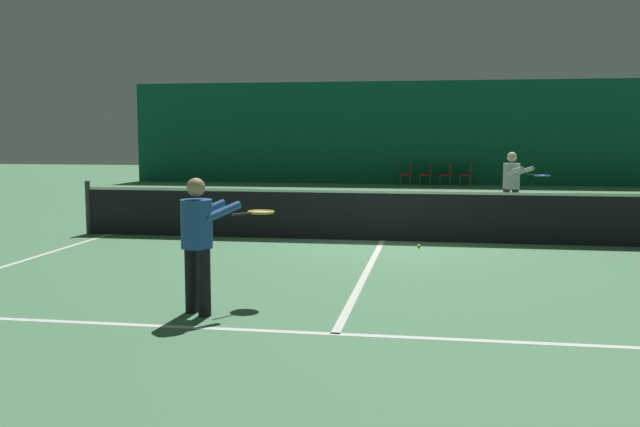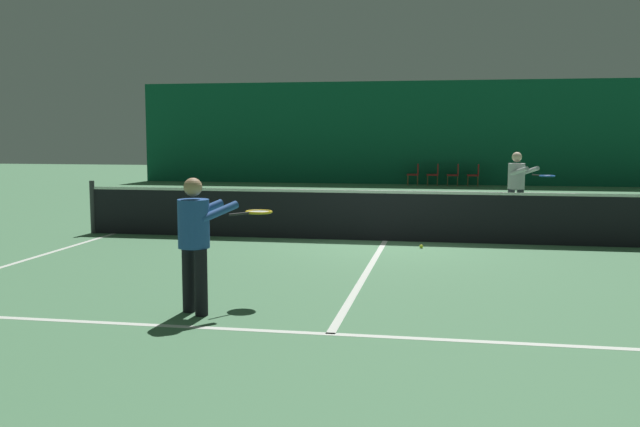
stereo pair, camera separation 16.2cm
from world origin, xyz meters
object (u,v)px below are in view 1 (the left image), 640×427
object	(u,v)px
player_far	(513,182)
courtside_chair_3	(467,173)
courtside_chair_2	(447,173)
tennis_ball	(419,246)
tennis_net	(383,214)
courtside_chair_0	(407,173)
courtside_chair_1	(427,173)
player_near	(200,235)

from	to	relation	value
player_far	courtside_chair_3	world-z (taller)	player_far
courtside_chair_2	tennis_ball	distance (m)	15.55
tennis_net	courtside_chair_0	world-z (taller)	tennis_net
courtside_chair_0	courtside_chair_1	distance (m)	0.77
courtside_chair_0	courtside_chair_2	distance (m)	1.54
player_far	courtside_chair_0	xyz separation A→B (m)	(-2.80, 11.79, -0.45)
courtside_chair_1	courtside_chair_0	bearing A→B (deg)	-90.00
tennis_net	player_near	world-z (taller)	player_near
courtside_chair_1	courtside_chair_3	distance (m)	1.54
courtside_chair_0	player_near	bearing A→B (deg)	-4.08
courtside_chair_1	courtside_chair_2	bearing A→B (deg)	90.00
courtside_chair_2	courtside_chair_3	xyz separation A→B (m)	(0.77, 0.00, 0.00)
courtside_chair_0	courtside_chair_2	size ratio (longest dim) A/B	1.00
courtside_chair_3	player_far	bearing A→B (deg)	2.41
tennis_net	player_near	distance (m)	6.04
player_near	tennis_net	bearing A→B (deg)	19.09
courtside_chair_3	courtside_chair_0	bearing A→B (deg)	-90.00
courtside_chair_0	tennis_ball	size ratio (longest dim) A/B	12.73
player_far	tennis_ball	size ratio (longest dim) A/B	24.41
courtside_chair_3	courtside_chair_2	bearing A→B (deg)	-90.00
player_near	courtside_chair_0	distance (m)	20.64
player_near	courtside_chair_0	world-z (taller)	player_near
player_far	courtside_chair_2	world-z (taller)	player_far
player_near	courtside_chair_3	bearing A→B (deg)	24.14
player_far	tennis_net	bearing A→B (deg)	-76.44
player_far	tennis_ball	xyz separation A→B (m)	(-1.96, -3.74, -0.91)
courtside_chair_3	tennis_net	bearing A→B (deg)	-8.36
courtside_chair_2	courtside_chair_0	bearing A→B (deg)	-90.00
player_far	courtside_chair_3	bearing A→B (deg)	147.83
player_near	courtside_chair_3	size ratio (longest dim) A/B	1.83
courtside_chair_3	tennis_ball	bearing A→B (deg)	-5.40
tennis_net	player_near	size ratio (longest dim) A/B	7.82
tennis_net	courtside_chair_0	size ratio (longest dim) A/B	14.29
courtside_chair_0	tennis_ball	xyz separation A→B (m)	(0.84, -15.53, -0.45)
tennis_net	courtside_chair_2	xyz separation A→B (m)	(1.40, 14.77, -0.03)
tennis_net	courtside_chair_0	xyz separation A→B (m)	(-0.14, 14.77, -0.03)
player_near	courtside_chair_2	distance (m)	20.80
courtside_chair_2	tennis_ball	xyz separation A→B (m)	(-0.70, -15.53, -0.45)
courtside_chair_2	courtside_chair_3	size ratio (longest dim) A/B	1.00
player_near	courtside_chair_1	world-z (taller)	player_near
player_near	player_far	bearing A→B (deg)	8.61
tennis_net	courtside_chair_0	distance (m)	14.77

